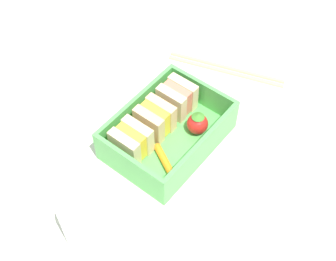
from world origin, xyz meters
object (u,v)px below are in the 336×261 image
at_px(carrot_stick_far_left, 164,159).
at_px(chopstick_pair, 226,68).
at_px(sandwich_center_left, 155,119).
at_px(folded_napkin, 277,190).
at_px(sandwich_center, 177,98).
at_px(strawberry_far_left, 198,123).
at_px(sandwich_left, 131,142).
at_px(drinking_glass, 88,219).

relative_size(carrot_stick_far_left, chopstick_pair, 0.26).
xyz_separation_m(sandwich_center_left, folded_napkin, (0.03, -0.19, -0.03)).
relative_size(sandwich_center_left, sandwich_center, 1.00).
distance_m(carrot_stick_far_left, strawberry_far_left, 0.07).
xyz_separation_m(sandwich_left, chopstick_pair, (0.23, -0.01, -0.03)).
xyz_separation_m(sandwich_center_left, strawberry_far_left, (0.04, -0.05, -0.01)).
height_order(chopstick_pair, folded_napkin, chopstick_pair).
bearing_deg(sandwich_center_left, strawberry_far_left, -54.29).
distance_m(sandwich_center_left, folded_napkin, 0.20).
bearing_deg(drinking_glass, sandwich_center, 9.90).
xyz_separation_m(sandwich_center, drinking_glass, (-0.23, -0.04, 0.01)).
distance_m(sandwich_left, drinking_glass, 0.13).
bearing_deg(chopstick_pair, carrot_stick_far_left, -169.68).
distance_m(sandwich_left, strawberry_far_left, 0.10).
height_order(drinking_glass, folded_napkin, drinking_glass).
relative_size(sandwich_left, carrot_stick_far_left, 0.95).
height_order(sandwich_left, carrot_stick_far_left, sandwich_left).
relative_size(sandwich_left, folded_napkin, 0.34).
height_order(sandwich_left, strawberry_far_left, sandwich_left).
bearing_deg(folded_napkin, sandwich_center_left, 98.28).
relative_size(sandwich_left, strawberry_far_left, 1.28).
bearing_deg(folded_napkin, sandwich_left, 112.50).
distance_m(sandwich_center_left, carrot_stick_far_left, 0.06).
bearing_deg(sandwich_center, chopstick_pair, -3.10).
distance_m(sandwich_left, folded_napkin, 0.21).
bearing_deg(sandwich_center, strawberry_far_left, -107.47).
relative_size(sandwich_center, drinking_glass, 0.55).
bearing_deg(strawberry_far_left, folded_napkin, -93.21).
relative_size(sandwich_left, sandwich_center_left, 1.00).
distance_m(chopstick_pair, folded_napkin, 0.24).
bearing_deg(chopstick_pair, drinking_glass, -174.65).
distance_m(chopstick_pair, drinking_glass, 0.35).
distance_m(sandwich_center_left, strawberry_far_left, 0.06).
bearing_deg(strawberry_far_left, sandwich_center, 72.53).
xyz_separation_m(sandwich_center_left, carrot_stick_far_left, (-0.04, -0.05, -0.02)).
xyz_separation_m(chopstick_pair, folded_napkin, (-0.15, -0.18, -0.00)).
distance_m(strawberry_far_left, drinking_glass, 0.21).
distance_m(sandwich_left, sandwich_center, 0.10).
xyz_separation_m(sandwich_center_left, drinking_glass, (-0.17, -0.04, 0.01)).
relative_size(sandwich_center, chopstick_pair, 0.25).
relative_size(strawberry_far_left, chopstick_pair, 0.19).
height_order(carrot_stick_far_left, strawberry_far_left, strawberry_far_left).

